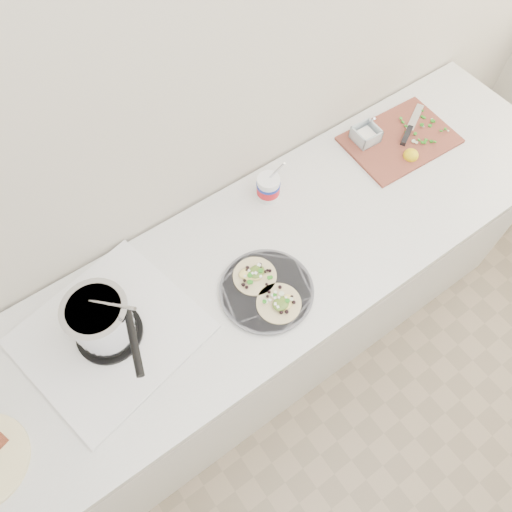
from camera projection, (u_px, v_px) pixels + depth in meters
counter at (266, 307)px, 2.06m from camera, size 2.44×0.66×0.90m
stove at (105, 325)px, 1.46m from camera, size 0.58×0.55×0.24m
taco_plate at (267, 290)px, 1.59m from camera, size 0.30×0.30×0.04m
tub at (269, 185)px, 1.74m from camera, size 0.08×0.08×0.19m
cutboard at (398, 137)px, 1.92m from camera, size 0.42×0.31×0.07m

